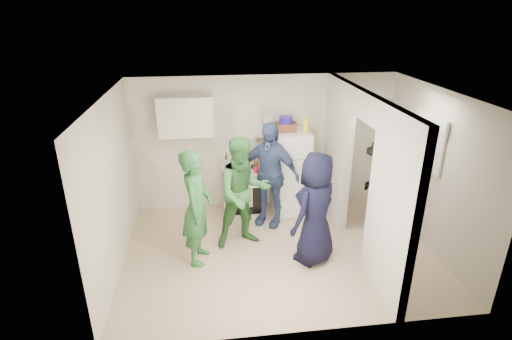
{
  "coord_description": "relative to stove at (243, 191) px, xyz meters",
  "views": [
    {
      "loc": [
        -1.04,
        -5.27,
        3.61
      ],
      "look_at": [
        -0.32,
        0.4,
        1.25
      ],
      "focal_mm": 28.0,
      "sensor_mm": 36.0,
      "label": 1
    }
  ],
  "objects": [
    {
      "name": "floor",
      "position": [
        0.45,
        -1.37,
        -0.44
      ],
      "size": [
        4.8,
        4.8,
        0.0
      ],
      "primitive_type": "plane",
      "color": "tan",
      "rests_on": "ground"
    },
    {
      "name": "wall_back",
      "position": [
        0.45,
        0.33,
        0.81
      ],
      "size": [
        4.8,
        0.0,
        4.8
      ],
      "primitive_type": "plane",
      "rotation": [
        1.57,
        0.0,
        0.0
      ],
      "color": "silver",
      "rests_on": "floor"
    },
    {
      "name": "wall_front",
      "position": [
        0.45,
        -3.07,
        0.81
      ],
      "size": [
        4.8,
        0.0,
        4.8
      ],
      "primitive_type": "plane",
      "rotation": [
        -1.57,
        0.0,
        0.0
      ],
      "color": "silver",
      "rests_on": "floor"
    },
    {
      "name": "wall_left",
      "position": [
        -1.95,
        -1.37,
        0.81
      ],
      "size": [
        0.0,
        3.4,
        3.4
      ],
      "primitive_type": "plane",
      "rotation": [
        1.57,
        0.0,
        1.57
      ],
      "color": "silver",
      "rests_on": "floor"
    },
    {
      "name": "wall_right",
      "position": [
        2.85,
        -1.37,
        0.81
      ],
      "size": [
        0.0,
        3.4,
        3.4
      ],
      "primitive_type": "plane",
      "rotation": [
        1.57,
        0.0,
        -1.57
      ],
      "color": "silver",
      "rests_on": "floor"
    },
    {
      "name": "ceiling",
      "position": [
        0.45,
        -1.37,
        2.06
      ],
      "size": [
        4.8,
        4.8,
        0.0
      ],
      "primitive_type": "plane",
      "rotation": [
        3.14,
        0.0,
        0.0
      ],
      "color": "white",
      "rests_on": "wall_back"
    },
    {
      "name": "partition_pier_back",
      "position": [
        1.65,
        -0.27,
        0.81
      ],
      "size": [
        0.12,
        1.2,
        2.5
      ],
      "primitive_type": "cube",
      "color": "silver",
      "rests_on": "floor"
    },
    {
      "name": "partition_pier_front",
      "position": [
        1.65,
        -2.47,
        0.81
      ],
      "size": [
        0.12,
        1.2,
        2.5
      ],
      "primitive_type": "cube",
      "color": "silver",
      "rests_on": "floor"
    },
    {
      "name": "partition_header",
      "position": [
        1.65,
        -1.37,
        1.86
      ],
      "size": [
        0.12,
        1.0,
        0.4
      ],
      "primitive_type": "cube",
      "color": "silver",
      "rests_on": "partition_pier_back"
    },
    {
      "name": "stove",
      "position": [
        0.0,
        0.0,
        0.0
      ],
      "size": [
        0.74,
        0.61,
        0.88
      ],
      "primitive_type": "cube",
      "color": "white",
      "rests_on": "floor"
    },
    {
      "name": "upper_cabinet",
      "position": [
        -0.95,
        0.15,
        1.41
      ],
      "size": [
        0.95,
        0.34,
        0.7
      ],
      "primitive_type": "cube",
      "color": "silver",
      "rests_on": "wall_back"
    },
    {
      "name": "fridge",
      "position": [
        0.88,
        -0.03,
        0.34
      ],
      "size": [
        0.64,
        0.62,
        1.56
      ],
      "primitive_type": "cube",
      "color": "white",
      "rests_on": "floor"
    },
    {
      "name": "wicker_basket",
      "position": [
        0.78,
        0.02,
        1.19
      ],
      "size": [
        0.35,
        0.25,
        0.15
      ],
      "primitive_type": "cube",
      "color": "brown",
      "rests_on": "fridge"
    },
    {
      "name": "blue_bowl",
      "position": [
        0.78,
        0.02,
        1.32
      ],
      "size": [
        0.24,
        0.24,
        0.11
      ],
      "primitive_type": "cylinder",
      "color": "#1F1699",
      "rests_on": "wicker_basket"
    },
    {
      "name": "yellow_cup_stack_top",
      "position": [
        1.1,
        -0.13,
        1.24
      ],
      "size": [
        0.09,
        0.09,
        0.25
      ],
      "primitive_type": "cylinder",
      "color": "yellow",
      "rests_on": "fridge"
    },
    {
      "name": "wall_clock",
      "position": [
        0.5,
        0.31,
        1.26
      ],
      "size": [
        0.22,
        0.02,
        0.22
      ],
      "primitive_type": "cylinder",
      "rotation": [
        1.57,
        0.0,
        0.0
      ],
      "color": "white",
      "rests_on": "wall_back"
    },
    {
      "name": "spice_shelf",
      "position": [
        0.45,
        0.28,
        0.91
      ],
      "size": [
        0.35,
        0.08,
        0.03
      ],
      "primitive_type": "cube",
      "color": "olive",
      "rests_on": "wall_back"
    },
    {
      "name": "nook_window",
      "position": [
        2.83,
        -1.17,
        1.21
      ],
      "size": [
        0.03,
        0.7,
        0.8
      ],
      "primitive_type": "cube",
      "color": "black",
      "rests_on": "wall_right"
    },
    {
      "name": "nook_window_frame",
      "position": [
        2.81,
        -1.17,
        1.21
      ],
      "size": [
        0.04,
        0.76,
        0.86
      ],
      "primitive_type": "cube",
      "color": "white",
      "rests_on": "wall_right"
    },
    {
      "name": "nook_valance",
      "position": [
        2.79,
        -1.17,
        1.56
      ],
      "size": [
        0.04,
        0.82,
        0.18
      ],
      "primitive_type": "cube",
      "color": "white",
      "rests_on": "wall_right"
    },
    {
      "name": "yellow_cup_stack_stove",
      "position": [
        -0.12,
        -0.22,
        0.56
      ],
      "size": [
        0.09,
        0.09,
        0.25
      ],
      "primitive_type": "cylinder",
      "color": "yellow",
      "rests_on": "stove"
    },
    {
      "name": "red_cup",
      "position": [
        0.22,
        -0.2,
        0.5
      ],
      "size": [
        0.09,
        0.09,
        0.12
      ],
      "primitive_type": "cylinder",
      "color": "red",
      "rests_on": "stove"
    },
    {
      "name": "person_green_left",
      "position": [
        -0.81,
        -1.42,
        0.45
      ],
      "size": [
        0.55,
        0.72,
        1.78
      ],
      "primitive_type": "imported",
      "rotation": [
        0.0,
        0.0,
        1.37
      ],
      "color": "#2C703B",
      "rests_on": "floor"
    },
    {
      "name": "person_green_center",
      "position": [
        -0.08,
        -1.05,
        0.47
      ],
      "size": [
        1.0,
        0.85,
        1.81
      ],
      "primitive_type": "imported",
      "rotation": [
        0.0,
        0.0,
        0.21
      ],
      "color": "#3A7533",
      "rests_on": "floor"
    },
    {
      "name": "person_denim",
      "position": [
        0.42,
        -0.44,
        0.49
      ],
      "size": [
        1.17,
        0.96,
        1.86
      ],
      "primitive_type": "imported",
      "rotation": [
        0.0,
        0.0,
        -0.55
      ],
      "color": "navy",
      "rests_on": "floor"
    },
    {
      "name": "person_navy",
      "position": [
        0.92,
        -1.64,
        0.43
      ],
      "size": [
        1.0,
        0.96,
        1.73
      ],
      "primitive_type": "imported",
      "rotation": [
        0.0,
        0.0,
        -2.45
      ],
      "color": "black",
      "rests_on": "floor"
    },
    {
      "name": "person_nook",
      "position": [
        2.22,
        -0.92,
        0.38
      ],
      "size": [
        0.66,
        1.09,
        1.64
      ],
      "primitive_type": "imported",
      "rotation": [
        0.0,
        0.0,
        -1.61
      ],
      "color": "black",
      "rests_on": "floor"
    },
    {
      "name": "bottle_a",
      "position": [
        -0.28,
        0.13,
        0.58
      ],
      "size": [
        0.06,
        0.06,
        0.28
      ],
      "primitive_type": "cylinder",
      "color": "brown",
      "rests_on": "stove"
    },
    {
      "name": "bottle_b",
      "position": [
        -0.18,
        -0.07,
        0.58
      ],
      "size": [
        0.07,
        0.07,
        0.28
      ],
      "primitive_type": "cylinder",
      "color": "#194C23",
      "rests_on": "stove"
    },
    {
      "name": "bottle_c",
      "position": [
        -0.1,
        0.16,
        0.59
      ],
      "size": [
        0.06,
        0.06,
        0.3
      ],
      "primitive_type": "cylinder",
      "color": "#A2A9AF",
      "rests_on": "stove"
    },
    {
      "name": "bottle_d",
      "position": [
        0.03,
        -0.03,
        0.58
      ],
      "size": [
        0.08,
        0.08,
        0.29
      ],
      "primitive_type": "cylinder",
      "color": "maroon",
      "rests_on": "stove"
    },
    {
      "name": "bottle_e",
      "position": [
        0.11,
        0.16,
        0.58
      ],
      "size": [
        0.06,
        0.06,
        0.29
      ],
      "primitive_type": "cylinder",
      "color": "silver",
      "rests_on": "stove"
    },
    {
      "name": "bottle_f",
      "position": [
        0.19,
        0.02,
        0.6
      ],
      "size": [
        0.07,
        0.07,
        0.32
      ],
      "primitive_type": "cylinder",
      "color": "#153C24",
      "rests_on": "stove"
    },
    {
      "name": "bottle_g",
      "position": [
        0.28,
        0.14,
        0.6
      ],
      "size": [
        0.07,
        0.07,
        0.32
      ],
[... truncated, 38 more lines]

